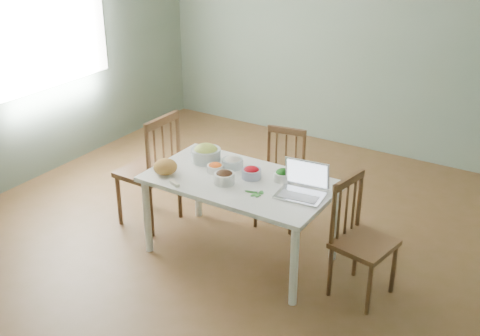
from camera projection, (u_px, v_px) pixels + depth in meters
The scene contains 19 objects.
floor at pixel (241, 241), 5.19m from camera, with size 5.00×5.00×0.00m, color brown.
wall_back at pixel (363, 31), 6.54m from camera, with size 5.00×0.00×2.70m, color slate.
wall_left at pixel (23, 49), 5.82m from camera, with size 0.00×5.00×2.70m, color slate.
window_left at pixel (46, 28), 5.98m from camera, with size 0.04×1.60×1.20m, color white.
dining_table at pixel (240, 218), 4.86m from camera, with size 1.47×0.83×0.69m, color white, non-canonical shape.
chair_far at pixel (279, 180), 5.30m from camera, with size 0.38×0.36×0.86m, color #4E3318, non-canonical shape.
chair_left at pixel (148, 169), 5.29m from camera, with size 0.46×0.44×1.04m, color #4E3318, non-canonical shape.
chair_right at pixel (365, 241), 4.32m from camera, with size 0.40×0.38×0.91m, color #4E3318, non-canonical shape.
bread_boule at pixel (165, 167), 4.78m from camera, with size 0.19×0.19×0.12m, color #BB8C41.
butter_stick at pixel (174, 184), 4.61m from camera, with size 0.10×0.03×0.03m, color white.
bowl_squash at pixel (206, 153), 5.01m from camera, with size 0.25×0.25×0.14m, color #DCE66D, non-canonical shape.
bowl_carrot at pixel (215, 168), 4.82m from camera, with size 0.13×0.13×0.08m, color orange, non-canonical shape.
bowl_onion at pixel (233, 162), 4.90m from camera, with size 0.17×0.17×0.09m, color white, non-canonical shape.
bowl_mushroom at pixel (224, 177), 4.63m from camera, with size 0.16×0.16×0.11m, color black, non-canonical shape.
bowl_redpep at pixel (251, 172), 4.72m from camera, with size 0.15×0.15×0.09m, color #AF0010, non-canonical shape.
bowl_broccoli at pixel (283, 175), 4.68m from camera, with size 0.15×0.15×0.09m, color black, non-canonical shape.
flatbread at pixel (294, 174), 4.78m from camera, with size 0.20×0.20×0.02m, color tan.
basil_bunch at pixel (254, 192), 4.50m from camera, with size 0.17×0.17×0.02m, color #1F6424, non-canonical shape.
laptop at pixel (301, 182), 4.40m from camera, with size 0.35×0.28×0.24m, color silver, non-canonical shape.
Camera 1 is at (2.35, -3.77, 2.76)m, focal length 45.02 mm.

